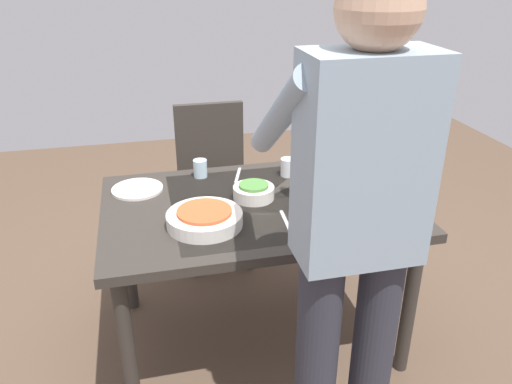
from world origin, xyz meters
TOP-DOWN VIEW (x-y plane):
  - ground_plane at (0.00, 0.00)m, footprint 6.00×6.00m
  - dining_table at (0.00, 0.00)m, footprint 1.31×0.87m
  - chair_near at (0.07, -0.82)m, footprint 0.40×0.40m
  - person_server at (-0.14, 0.70)m, footprint 0.42×0.61m
  - wine_bottle at (-0.19, 0.00)m, footprint 0.07×0.07m
  - wine_glass_left at (-0.50, 0.24)m, footprint 0.07×0.07m
  - water_cup_near_left at (0.20, -0.33)m, footprint 0.07×0.07m
  - water_cup_near_right at (-0.22, -0.25)m, footprint 0.07×0.07m
  - water_cup_far_left at (-0.55, -0.30)m, footprint 0.07×0.07m
  - serving_bowl_pasta at (0.24, 0.15)m, footprint 0.30×0.30m
  - side_bowl_salad at (0.00, -0.04)m, footprint 0.18×0.18m
  - dinner_plate_near at (0.50, -0.24)m, footprint 0.23×0.23m
  - dinner_plate_far at (-0.47, 0.02)m, footprint 0.23×0.23m
  - table_knife at (-0.08, 0.21)m, footprint 0.03×0.20m
  - table_fork at (0.02, -0.30)m, footprint 0.07×0.18m

SIDE VIEW (x-z plane):
  - ground_plane at x=0.00m, z-range 0.00..0.00m
  - chair_near at x=0.07m, z-range 0.07..0.98m
  - dining_table at x=0.00m, z-range 0.28..1.00m
  - table_knife at x=-0.08m, z-range 0.72..0.73m
  - table_fork at x=0.02m, z-range 0.72..0.73m
  - dinner_plate_near at x=0.50m, z-range 0.72..0.73m
  - dinner_plate_far at x=-0.47m, z-range 0.72..0.73m
  - serving_bowl_pasta at x=0.24m, z-range 0.72..0.79m
  - side_bowl_salad at x=0.00m, z-range 0.72..0.79m
  - water_cup_near_left at x=0.20m, z-range 0.72..0.81m
  - water_cup_near_right at x=-0.22m, z-range 0.72..0.81m
  - water_cup_far_left at x=-0.55m, z-range 0.72..0.83m
  - wine_glass_left at x=-0.50m, z-range 0.75..0.90m
  - wine_bottle at x=-0.19m, z-range 0.69..0.98m
  - person_server at x=-0.14m, z-range 0.12..1.81m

